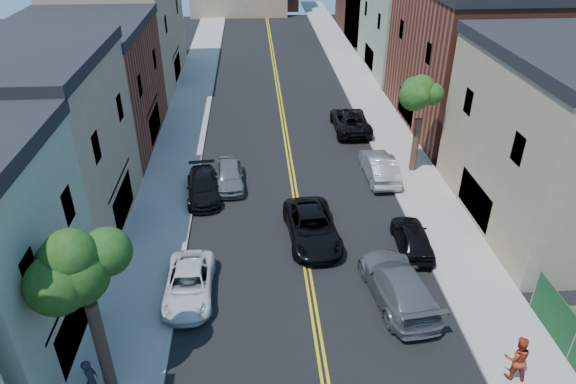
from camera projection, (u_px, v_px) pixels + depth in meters
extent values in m
cube|color=gray|center=(185.00, 119.00, 41.31)|extent=(3.20, 100.00, 0.15)
cube|color=gray|center=(378.00, 113.00, 42.25)|extent=(3.20, 100.00, 0.15)
cube|color=gray|center=(207.00, 118.00, 41.41)|extent=(0.30, 100.00, 0.15)
cube|color=gray|center=(357.00, 114.00, 42.15)|extent=(0.30, 100.00, 0.15)
cube|color=#998466|center=(23.00, 153.00, 25.79)|extent=(9.00, 10.00, 9.00)
cube|color=brown|center=(84.00, 90.00, 35.51)|extent=(9.00, 12.00, 8.00)
cube|color=#998466|center=(124.00, 32.00, 47.18)|extent=(9.00, 16.00, 9.50)
cube|color=#998466|center=(570.00, 145.00, 26.61)|extent=(9.00, 12.00, 9.00)
cube|color=brown|center=(470.00, 60.00, 38.41)|extent=(9.00, 14.00, 10.00)
cube|color=gray|center=(416.00, 27.00, 50.84)|extent=(9.00, 12.00, 8.50)
cylinder|color=#372A1B|center=(102.00, 347.00, 17.89)|extent=(0.44, 0.44, 3.96)
sphere|color=#1B380F|center=(76.00, 247.00, 15.71)|extent=(5.20, 5.20, 5.20)
sphere|color=#1B380F|center=(83.00, 225.00, 14.88)|extent=(3.90, 3.90, 3.90)
sphere|color=#1B380F|center=(67.00, 251.00, 16.38)|extent=(3.64, 3.64, 3.64)
cylinder|color=#372A1B|center=(415.00, 145.00, 32.72)|extent=(0.44, 0.44, 3.52)
sphere|color=#1B380F|center=(423.00, 88.00, 30.83)|extent=(4.40, 4.40, 4.40)
sphere|color=#1B380F|center=(434.00, 75.00, 30.13)|extent=(3.30, 3.30, 3.30)
sphere|color=#1B380F|center=(413.00, 93.00, 31.40)|extent=(3.08, 3.08, 3.08)
imported|color=silver|center=(189.00, 284.00, 22.99)|extent=(2.15, 4.64, 1.29)
imported|color=slate|center=(229.00, 175.00, 31.69)|extent=(1.95, 4.34, 1.45)
imported|color=black|center=(203.00, 187.00, 30.55)|extent=(2.31, 4.78, 1.34)
imported|color=#5A5C62|center=(398.00, 284.00, 22.72)|extent=(2.98, 5.93, 1.65)
imported|color=black|center=(412.00, 237.00, 26.02)|extent=(1.87, 4.17, 1.39)
imported|color=#A1A3A9|center=(379.00, 167.00, 32.50)|extent=(1.75, 4.85, 1.59)
imported|color=black|center=(350.00, 121.00, 39.10)|extent=(2.58, 5.59, 1.55)
imported|color=black|center=(312.00, 227.00, 26.71)|extent=(2.87, 5.59, 1.51)
imported|color=#222228|center=(91.00, 380.00, 17.97)|extent=(0.57, 0.75, 1.83)
imported|color=#A9311A|center=(517.00, 358.00, 18.75)|extent=(1.07, 0.92, 1.93)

